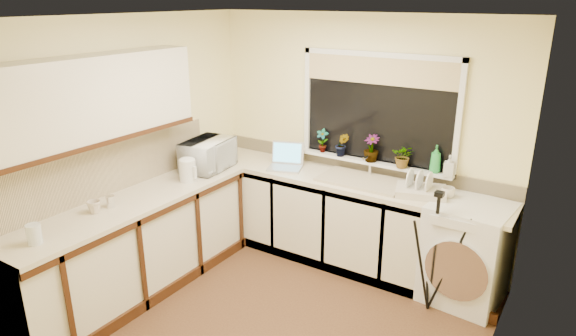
{
  "coord_description": "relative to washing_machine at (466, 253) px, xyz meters",
  "views": [
    {
      "loc": [
        2.03,
        -2.97,
        2.59
      ],
      "look_at": [
        -0.23,
        0.55,
        1.15
      ],
      "focal_mm": 31.27,
      "sensor_mm": 36.0,
      "label": 1
    }
  ],
  "objects": [
    {
      "name": "steel_jar",
      "position": [
        -2.57,
        -1.67,
        0.5
      ],
      "size": [
        0.07,
        0.07,
        0.1
      ],
      "primitive_type": "cylinder",
      "color": "silver",
      "rests_on": "worktop_left"
    },
    {
      "name": "wall_front",
      "position": [
        -1.24,
        -2.67,
        0.77
      ],
      "size": [
        3.2,
        0.0,
        3.2
      ],
      "primitive_type": "plane",
      "rotation": [
        -1.57,
        0.0,
        0.0
      ],
      "color": "#FFF0AA",
      "rests_on": "ground"
    },
    {
      "name": "faucet",
      "position": [
        -1.04,
        0.21,
        0.57
      ],
      "size": [
        0.03,
        0.03,
        0.24
      ],
      "primitive_type": "cylinder",
      "color": "silver",
      "rests_on": "worktop_back"
    },
    {
      "name": "soap_bottle_green",
      "position": [
        -0.42,
        0.25,
        0.72
      ],
      "size": [
        0.12,
        0.12,
        0.26
      ],
      "primitive_type": "imported",
      "rotation": [
        0.0,
        0.0,
        0.22
      ],
      "color": "green",
      "rests_on": "windowsill"
    },
    {
      "name": "glass_jug",
      "position": [
        -2.48,
        -2.4,
        0.52
      ],
      "size": [
        0.1,
        0.1,
        0.15
      ],
      "primitive_type": "cylinder",
      "color": "silver",
      "rests_on": "worktop_left"
    },
    {
      "name": "ceiling",
      "position": [
        -1.24,
        -1.17,
        2.0
      ],
      "size": [
        3.2,
        3.2,
        0.0
      ],
      "primitive_type": "plane",
      "rotation": [
        3.14,
        0.0,
        0.0
      ],
      "color": "white",
      "rests_on": "ground"
    },
    {
      "name": "plant_b",
      "position": [
        -1.36,
        0.23,
        0.72
      ],
      "size": [
        0.16,
        0.15,
        0.24
      ],
      "primitive_type": "imported",
      "rotation": [
        0.0,
        0.0,
        0.37
      ],
      "color": "#999999",
      "rests_on": "windowsill"
    },
    {
      "name": "upper_cabinet",
      "position": [
        -2.68,
        -1.62,
        1.35
      ],
      "size": [
        0.28,
        1.9,
        0.7
      ],
      "primitive_type": "cube",
      "color": "silver",
      "rests_on": "wall_left"
    },
    {
      "name": "microwave",
      "position": [
        -2.53,
        -0.47,
        0.6
      ],
      "size": [
        0.45,
        0.6,
        0.3
      ],
      "primitive_type": "imported",
      "rotation": [
        0.0,
        0.0,
        1.71
      ],
      "color": "white",
      "rests_on": "worktop_left"
    },
    {
      "name": "wall_right",
      "position": [
        0.36,
        -1.17,
        0.77
      ],
      "size": [
        0.0,
        3.0,
        3.0
      ],
      "primitive_type": "plane",
      "rotation": [
        1.57,
        0.0,
        -1.57
      ],
      "color": "#FFF0AA",
      "rests_on": "ground"
    },
    {
      "name": "base_cabinet_back",
      "position": [
        -1.56,
        0.03,
        -0.02
      ],
      "size": [
        2.55,
        0.6,
        0.86
      ],
      "primitive_type": "cube",
      "color": "silver",
      "rests_on": "floor"
    },
    {
      "name": "dish_rack",
      "position": [
        -0.46,
        0.01,
        0.48
      ],
      "size": [
        0.51,
        0.44,
        0.07
      ],
      "primitive_type": "cube",
      "rotation": [
        0.0,
        0.0,
        0.3
      ],
      "color": "beige",
      "rests_on": "worktop_back"
    },
    {
      "name": "worktop_back",
      "position": [
        -1.24,
        0.03,
        0.43
      ],
      "size": [
        3.2,
        0.6,
        0.04
      ],
      "primitive_type": "cube",
      "color": "beige",
      "rests_on": "base_cabinet_back"
    },
    {
      "name": "plant_a",
      "position": [
        -1.6,
        0.25,
        0.72
      ],
      "size": [
        0.14,
        0.11,
        0.25
      ],
      "primitive_type": "imported",
      "rotation": [
        0.0,
        0.0,
        0.21
      ],
      "color": "#999999",
      "rests_on": "windowsill"
    },
    {
      "name": "wall_left",
      "position": [
        -2.84,
        -1.17,
        0.77
      ],
      "size": [
        0.0,
        3.0,
        3.0
      ],
      "primitive_type": "plane",
      "rotation": [
        1.57,
        0.0,
        1.57
      ],
      "color": "#FFF0AA",
      "rests_on": "ground"
    },
    {
      "name": "sink",
      "position": [
        -1.04,
        0.03,
        0.46
      ],
      "size": [
        0.82,
        0.46,
        0.03
      ],
      "primitive_type": "cube",
      "color": "tan",
      "rests_on": "worktop_back"
    },
    {
      "name": "window_glass",
      "position": [
        -1.04,
        0.31,
        1.1
      ],
      "size": [
        1.5,
        0.02,
        1.0
      ],
      "primitive_type": "cube",
      "color": "black",
      "rests_on": "wall_back"
    },
    {
      "name": "soap_bottle_clear",
      "position": [
        -0.29,
        0.22,
        0.69
      ],
      "size": [
        0.1,
        0.1,
        0.19
      ],
      "primitive_type": "imported",
      "rotation": [
        0.0,
        0.0,
        0.17
      ],
      "color": "#999999",
      "rests_on": "windowsill"
    },
    {
      "name": "cup_left",
      "position": [
        -2.58,
        -1.83,
        0.5
      ],
      "size": [
        0.12,
        0.12,
        0.1
      ],
      "primitive_type": "imported",
      "rotation": [
        0.0,
        0.0,
        0.13
      ],
      "color": "beige",
      "rests_on": "worktop_left"
    },
    {
      "name": "laptop",
      "position": [
        -1.89,
        0.01,
        0.51
      ],
      "size": [
        0.42,
        0.4,
        0.25
      ],
      "rotation": [
        0.0,
        0.0,
        0.34
      ],
      "color": "#ABAAB3",
      "rests_on": "worktop_back"
    },
    {
      "name": "window_blind",
      "position": [
        -1.04,
        0.29,
        1.47
      ],
      "size": [
        1.5,
        0.02,
        0.25
      ],
      "primitive_type": "cube",
      "color": "tan",
      "rests_on": "wall_back"
    },
    {
      "name": "floor",
      "position": [
        -1.24,
        -1.17,
        -0.45
      ],
      "size": [
        3.2,
        3.2,
        0.0
      ],
      "primitive_type": "plane",
      "color": "brown",
      "rests_on": "ground"
    },
    {
      "name": "tripod",
      "position": [
        -0.2,
        -0.33,
        0.1
      ],
      "size": [
        0.59,
        0.59,
        1.1
      ],
      "primitive_type": null,
      "rotation": [
        0.0,
        0.0,
        0.11
      ],
      "color": "black",
      "rests_on": "floor"
    },
    {
      "name": "wall_back",
      "position": [
        -1.24,
        0.33,
        0.77
      ],
      "size": [
        3.2,
        0.0,
        3.2
      ],
      "primitive_type": "plane",
      "rotation": [
        1.57,
        0.0,
        0.0
      ],
      "color": "#FFF0AA",
      "rests_on": "ground"
    },
    {
      "name": "plant_c",
      "position": [
        -1.05,
        0.23,
        0.73
      ],
      "size": [
        0.15,
        0.15,
        0.27
      ],
      "primitive_type": "imported",
      "rotation": [
        0.0,
        0.0,
        -0.02
      ],
      "color": "#999999",
      "rests_on": "windowsill"
    },
    {
      "name": "plant_d",
      "position": [
        -0.71,
        0.22,
        0.71
      ],
      "size": [
        0.23,
        0.21,
        0.23
      ],
      "primitive_type": "imported",
      "rotation": [
        0.0,
        0.0,
        0.18
      ],
      "color": "#999999",
      "rests_on": "windowsill"
    },
    {
      "name": "worktop_left",
      "position": [
        -2.54,
        -1.47,
        0.43
      ],
      "size": [
        0.6,
        2.4,
        0.04
      ],
      "primitive_type": "cube",
      "color": "beige",
      "rests_on": "base_cabinet_left"
    },
    {
      "name": "splashback_left",
      "position": [
        -2.83,
        -1.47,
        0.67
      ],
      "size": [
        0.02,
        2.4,
        0.45
      ],
      "primitive_type": "cube",
      "color": "beige",
      "rests_on": "wall_left"
    },
    {
      "name": "cup_back",
      "position": [
        -0.23,
        0.07,
        0.49
      ],
      "size": [
        0.14,
        0.14,
        0.1
      ],
      "primitive_type": "imported",
      "rotation": [
        0.0,
        0.0,
        0.13
      ],
      "color": "silver",
      "rests_on": "worktop_back"
    },
    {
      "name": "kettle",
      "position": [
        -2.46,
        -0.85,
        0.55
      ],
      "size": [
        0.16,
        0.16,
        0.21
      ],
      "primitive_type": "cylinder",
      "color": "silver",
      "rests_on": "worktop_left"
    },
    {
      "name": "base_cabinet_left",
      "position": [
        -2.54,
        -1.47,
        -0.02
      ],
      "size": [
        0.54,
        2.4,
        0.86
      ],
      "primitive_type": "cube",
      "color": "silver",
      "rests_on": "floor"
    },
    {
      "name": "splashback_back",
      "position": [
        -1.24,
        0.31,
        0.52
      ],
      "size": [
        3.2,
        0.02,
        0.14
      ],
      "primitive_type": "cube",
      "color": "beige",
      "rests_on": "wall_back"
    },
    {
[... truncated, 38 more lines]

